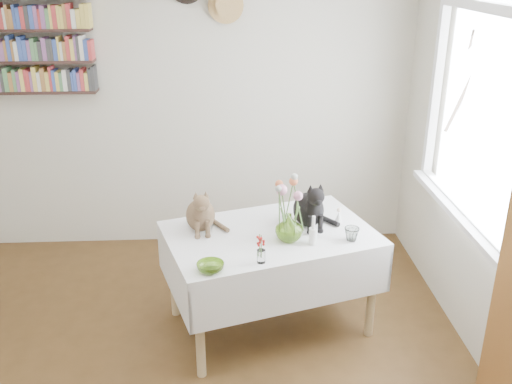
{
  "coord_description": "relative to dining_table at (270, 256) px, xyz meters",
  "views": [
    {
      "loc": [
        0.44,
        -2.47,
        2.39
      ],
      "look_at": [
        0.61,
        0.79,
        1.05
      ],
      "focal_mm": 40.0,
      "sensor_mm": 36.0,
      "label": 1
    }
  ],
  "objects": [
    {
      "name": "drinking_glass",
      "position": [
        0.51,
        -0.14,
        0.22
      ],
      "size": [
        0.11,
        0.11,
        0.09
      ],
      "primitive_type": "imported",
      "rotation": [
        0.0,
        0.0,
        0.11
      ],
      "color": "white",
      "rests_on": "dining_table"
    },
    {
      "name": "tabby_cat",
      "position": [
        -0.46,
        0.08,
        0.34
      ],
      "size": [
        0.25,
        0.3,
        0.32
      ],
      "primitive_type": null,
      "rotation": [
        0.0,
        0.0,
        0.13
      ],
      "color": "olive",
      "rests_on": "dining_table"
    },
    {
      "name": "dining_table",
      "position": [
        0.0,
        0.0,
        0.0
      ],
      "size": [
        1.54,
        1.22,
        0.72
      ],
      "color": "white",
      "rests_on": "room"
    },
    {
      "name": "candlestick",
      "position": [
        0.26,
        -0.17,
        0.24
      ],
      "size": [
        0.05,
        0.05,
        0.19
      ],
      "color": "white",
      "rests_on": "dining_table"
    },
    {
      "name": "room",
      "position": [
        -0.71,
        -0.89,
        0.71
      ],
      "size": [
        4.08,
        4.58,
        2.58
      ],
      "color": "#57391A",
      "rests_on": "ground"
    },
    {
      "name": "black_cat",
      "position": [
        0.27,
        0.12,
        0.35
      ],
      "size": [
        0.28,
        0.33,
        0.34
      ],
      "primitive_type": null,
      "rotation": [
        0.0,
        0.0,
        0.21
      ],
      "color": "black",
      "rests_on": "dining_table"
    },
    {
      "name": "window",
      "position": [
        1.25,
        -0.09,
        0.85
      ],
      "size": [
        0.12,
        1.52,
        1.32
      ],
      "color": "white",
      "rests_on": "room"
    },
    {
      "name": "flower_vase",
      "position": [
        0.11,
        -0.12,
        0.27
      ],
      "size": [
        0.24,
        0.24,
        0.18
      ],
      "primitive_type": "imported",
      "rotation": [
        0.0,
        0.0,
        0.51
      ],
      "color": "#9FCD4A",
      "rests_on": "dining_table"
    },
    {
      "name": "berry_jar",
      "position": [
        -0.09,
        -0.39,
        0.27
      ],
      "size": [
        0.05,
        0.05,
        0.2
      ],
      "color": "white",
      "rests_on": "dining_table"
    },
    {
      "name": "flower_bouquet",
      "position": [
        0.11,
        -0.1,
        0.52
      ],
      "size": [
        0.17,
        0.12,
        0.39
      ],
      "color": "#4C7233",
      "rests_on": "flower_vase"
    },
    {
      "name": "green_bowl",
      "position": [
        -0.38,
        -0.48,
        0.2
      ],
      "size": [
        0.23,
        0.23,
        0.05
      ],
      "primitive_type": "imported",
      "rotation": [
        0.0,
        0.0,
        0.72
      ],
      "color": "#9FCD4A",
      "rests_on": "dining_table"
    },
    {
      "name": "bookshelf_unit",
      "position": [
        -1.81,
        1.27,
        1.3
      ],
      "size": [
        1.0,
        0.16,
        0.91
      ],
      "color": "#321D18",
      "rests_on": "room"
    },
    {
      "name": "porcelain_figurine",
      "position": [
        0.48,
        0.15,
        0.22
      ],
      "size": [
        0.05,
        0.05,
        0.1
      ],
      "color": "white",
      "rests_on": "dining_table"
    }
  ]
}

